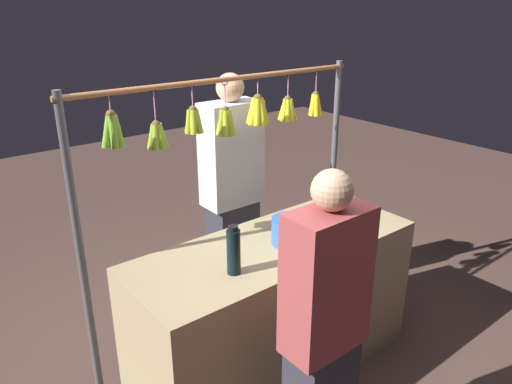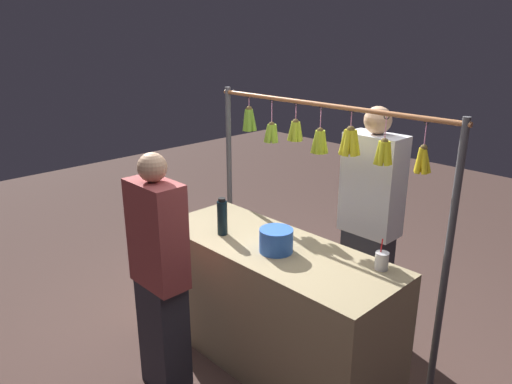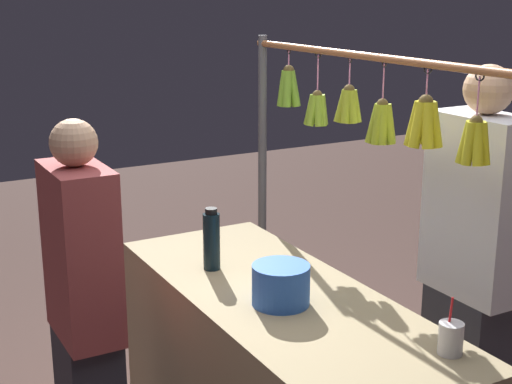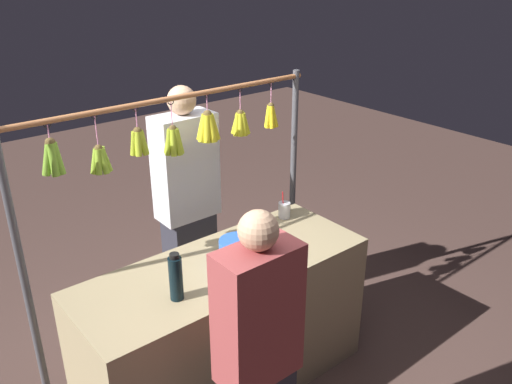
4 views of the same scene
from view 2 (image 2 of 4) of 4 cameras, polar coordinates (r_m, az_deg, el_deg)
ground_plane at (r=3.74m, az=1.92°, el=-18.97°), size 12.00×12.00×0.00m
market_counter at (r=3.48m, az=2.01°, el=-13.08°), size 1.78×0.68×0.90m
display_rack at (r=3.45m, az=7.43°, el=2.87°), size 2.02×0.15×1.84m
water_bottle at (r=3.40m, az=-4.00°, el=-2.97°), size 0.07×0.07×0.27m
blue_bucket at (r=3.16m, az=2.39°, el=-5.72°), size 0.22×0.22×0.16m
drink_cup at (r=3.04m, az=14.59°, el=-7.85°), size 0.08×0.08×0.19m
vendor_person at (r=3.70m, az=13.19°, el=-4.13°), size 0.42×0.23×1.78m
customer_person at (r=3.14m, az=-11.22°, el=-10.00°), size 0.38×0.21×1.61m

